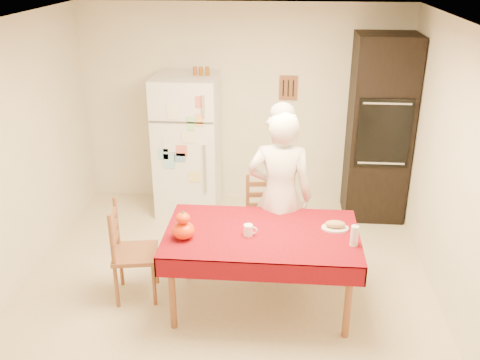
# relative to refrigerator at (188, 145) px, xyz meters

# --- Properties ---
(floor) EXTENTS (4.50, 4.50, 0.00)m
(floor) POSITION_rel_refrigerator_xyz_m (0.65, -1.88, -0.85)
(floor) COLOR #C9B491
(floor) RESTS_ON ground
(room_shell) EXTENTS (4.02, 4.52, 2.51)m
(room_shell) POSITION_rel_refrigerator_xyz_m (0.65, -1.88, 0.77)
(room_shell) COLOR #ECE2C6
(room_shell) RESTS_ON ground
(refrigerator) EXTENTS (0.75, 0.74, 1.70)m
(refrigerator) POSITION_rel_refrigerator_xyz_m (0.00, 0.00, 0.00)
(refrigerator) COLOR white
(refrigerator) RESTS_ON floor
(oven_cabinet) EXTENTS (0.70, 0.62, 2.20)m
(oven_cabinet) POSITION_rel_refrigerator_xyz_m (2.28, 0.05, 0.25)
(oven_cabinet) COLOR black
(oven_cabinet) RESTS_ON floor
(dining_table) EXTENTS (1.70, 1.00, 0.76)m
(dining_table) POSITION_rel_refrigerator_xyz_m (0.99, -1.95, -0.16)
(dining_table) COLOR brown
(dining_table) RESTS_ON floor
(chair_far) EXTENTS (0.47, 0.45, 0.95)m
(chair_far) POSITION_rel_refrigerator_xyz_m (1.00, -1.17, -0.34)
(chair_far) COLOR brown
(chair_far) RESTS_ON floor
(chair_left) EXTENTS (0.47, 0.48, 0.95)m
(chair_left) POSITION_rel_refrigerator_xyz_m (-0.24, -1.90, -0.34)
(chair_left) COLOR brown
(chair_left) RESTS_ON floor
(seated_woman) EXTENTS (0.65, 0.45, 1.73)m
(seated_woman) POSITION_rel_refrigerator_xyz_m (1.14, -1.42, 0.02)
(seated_woman) COLOR silver
(seated_woman) RESTS_ON floor
(coffee_mug) EXTENTS (0.08, 0.08, 0.10)m
(coffee_mug) POSITION_rel_refrigerator_xyz_m (0.88, -2.01, -0.04)
(coffee_mug) COLOR white
(coffee_mug) RESTS_ON dining_table
(pumpkin_lower) EXTENTS (0.20, 0.20, 0.15)m
(pumpkin_lower) POSITION_rel_refrigerator_xyz_m (0.33, -2.10, -0.02)
(pumpkin_lower) COLOR #CD4704
(pumpkin_lower) RESTS_ON dining_table
(pumpkin_upper) EXTENTS (0.12, 0.12, 0.09)m
(pumpkin_upper) POSITION_rel_refrigerator_xyz_m (0.33, -2.10, 0.10)
(pumpkin_upper) COLOR #E33F05
(pumpkin_upper) RESTS_ON pumpkin_lower
(wine_glass) EXTENTS (0.07, 0.07, 0.18)m
(wine_glass) POSITION_rel_refrigerator_xyz_m (1.77, -2.10, -0.00)
(wine_glass) COLOR silver
(wine_glass) RESTS_ON dining_table
(bread_plate) EXTENTS (0.24, 0.24, 0.02)m
(bread_plate) POSITION_rel_refrigerator_xyz_m (1.64, -1.84, -0.08)
(bread_plate) COLOR white
(bread_plate) RESTS_ON dining_table
(bread_loaf) EXTENTS (0.18, 0.10, 0.06)m
(bread_loaf) POSITION_rel_refrigerator_xyz_m (1.64, -1.84, -0.04)
(bread_loaf) COLOR #957749
(bread_loaf) RESTS_ON bread_plate
(spice_jar_left) EXTENTS (0.05, 0.05, 0.10)m
(spice_jar_left) POSITION_rel_refrigerator_xyz_m (0.11, 0.05, 0.90)
(spice_jar_left) COLOR brown
(spice_jar_left) RESTS_ON refrigerator
(spice_jar_mid) EXTENTS (0.05, 0.05, 0.10)m
(spice_jar_mid) POSITION_rel_refrigerator_xyz_m (0.18, 0.05, 0.90)
(spice_jar_mid) COLOR brown
(spice_jar_mid) RESTS_ON refrigerator
(spice_jar_right) EXTENTS (0.05, 0.05, 0.10)m
(spice_jar_right) POSITION_rel_refrigerator_xyz_m (0.26, 0.05, 0.90)
(spice_jar_right) COLOR brown
(spice_jar_right) RESTS_ON refrigerator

